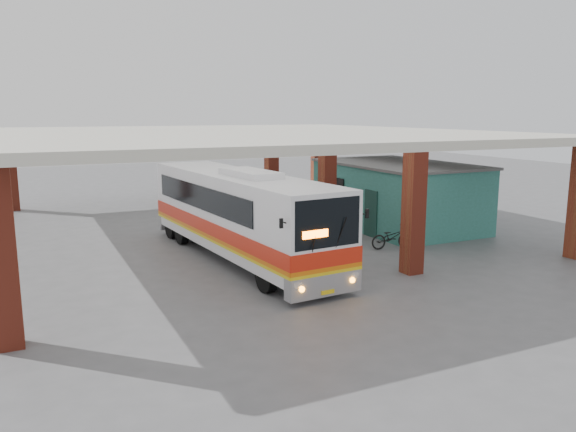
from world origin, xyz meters
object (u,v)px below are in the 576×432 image
(motorcycle, at_px, (392,237))
(coach_bus, at_px, (239,214))
(pedestrian, at_px, (328,240))
(red_chair, at_px, (333,218))

(motorcycle, bearing_deg, coach_bus, 86.13)
(coach_bus, bearing_deg, motorcycle, -15.32)
(coach_bus, distance_m, pedestrian, 3.49)
(motorcycle, distance_m, red_chair, 5.46)
(motorcycle, relative_size, pedestrian, 1.01)
(coach_bus, distance_m, motorcycle, 6.42)
(pedestrian, bearing_deg, red_chair, -140.69)
(coach_bus, height_order, motorcycle, coach_bus)
(coach_bus, relative_size, pedestrian, 6.69)
(pedestrian, height_order, red_chair, pedestrian)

